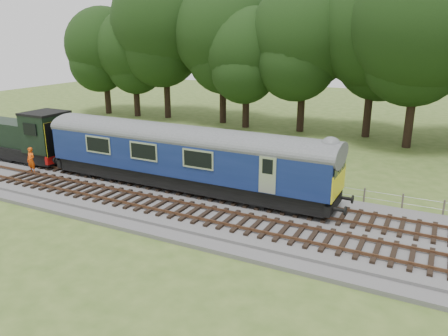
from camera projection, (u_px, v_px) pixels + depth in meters
The scene contains 9 objects.
ground at pixel (267, 221), 22.40m from camera, with size 120.00×120.00×0.00m, color #425E22.
ballast at pixel (267, 218), 22.35m from camera, with size 70.00×7.00×0.35m, color #4C4C4F.
track_north at pixel (277, 204), 23.47m from camera, with size 67.20×2.40×0.21m.
track_south at pixel (255, 225), 20.92m from camera, with size 67.20×2.40×0.21m.
fence at pixel (295, 193), 26.23m from camera, with size 64.00×0.12×1.00m, color #6B6054, non-canonical shape.
tree_line at pixel (354, 136), 41.12m from camera, with size 70.00×8.00×18.00m, color black, non-canonical shape.
dmu_railcar at pixel (184, 152), 25.37m from camera, with size 18.05×2.86×3.88m.
shunter_loco at pixel (21, 138), 31.62m from camera, with size 8.91×2.60×3.38m.
worker at pixel (31, 160), 28.68m from camera, with size 0.64×0.42×1.74m, color #F7530D.
Camera 1 is at (7.41, -19.37, 9.17)m, focal length 35.00 mm.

